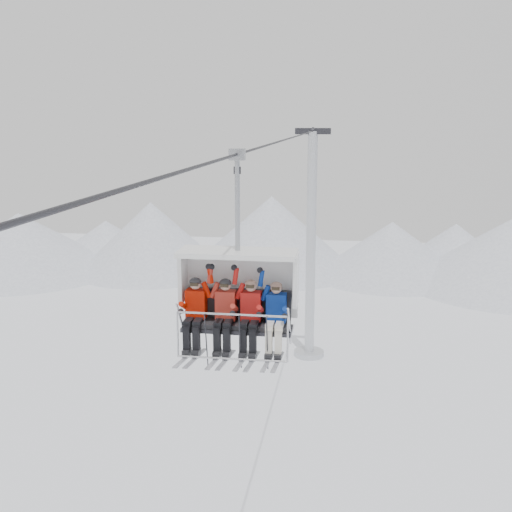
# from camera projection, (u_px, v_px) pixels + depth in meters

# --- Properties ---
(ridgeline) EXTENTS (72.00, 21.00, 7.00)m
(ridgeline) POSITION_uv_depth(u_px,v_px,m) (306.00, 245.00, 57.68)
(ridgeline) COLOR white
(ridgeline) RESTS_ON ground
(lift_tower_right) EXTENTS (2.00, 1.80, 13.48)m
(lift_tower_right) POSITION_uv_depth(u_px,v_px,m) (311.00, 262.00, 37.45)
(lift_tower_right) COLOR silver
(lift_tower_right) RESTS_ON ground
(haul_cable) EXTENTS (0.06, 50.00, 0.06)m
(haul_cable) POSITION_uv_depth(u_px,v_px,m) (256.00, 149.00, 14.59)
(haul_cable) COLOR #29292D
(haul_cable) RESTS_ON lift_tower_left
(chairlift_carrier) EXTENTS (2.34, 1.17, 3.98)m
(chairlift_carrier) POSITION_uv_depth(u_px,v_px,m) (239.00, 287.00, 12.86)
(chairlift_carrier) COLOR black
(chairlift_carrier) RESTS_ON haul_cable
(skier_far_left) EXTENTS (0.40, 1.69, 1.60)m
(skier_far_left) POSITION_uv_depth(u_px,v_px,m) (195.00, 311.00, 12.78)
(skier_far_left) COLOR red
(skier_far_left) RESTS_ON chairlift_carrier
(skier_center_left) EXTENTS (0.40, 1.69, 1.60)m
(skier_center_left) POSITION_uv_depth(u_px,v_px,m) (225.00, 313.00, 12.70)
(skier_center_left) COLOR red
(skier_center_left) RESTS_ON chairlift_carrier
(skier_center_right) EXTENTS (0.40, 1.69, 1.60)m
(skier_center_right) POSITION_uv_depth(u_px,v_px,m) (250.00, 314.00, 12.63)
(skier_center_right) COLOR red
(skier_center_right) RESTS_ON chairlift_carrier
(skier_far_right) EXTENTS (0.39, 1.69, 1.56)m
(skier_far_right) POSITION_uv_depth(u_px,v_px,m) (276.00, 316.00, 12.55)
(skier_far_right) COLOR navy
(skier_far_right) RESTS_ON chairlift_carrier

